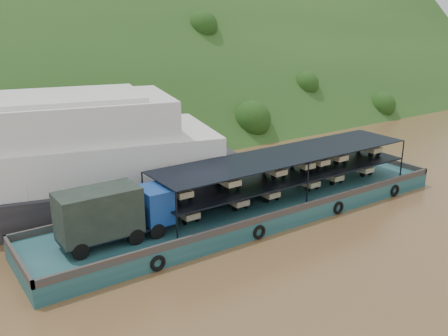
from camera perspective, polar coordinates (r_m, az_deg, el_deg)
ground at (r=40.71m, az=4.73°, el=-4.87°), size 160.00×160.00×0.00m
hillside at (r=71.00m, az=-13.92°, el=4.50°), size 140.00×39.60×39.60m
cargo_barge at (r=38.26m, az=1.69°, el=-4.32°), size 35.00×7.18×4.93m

